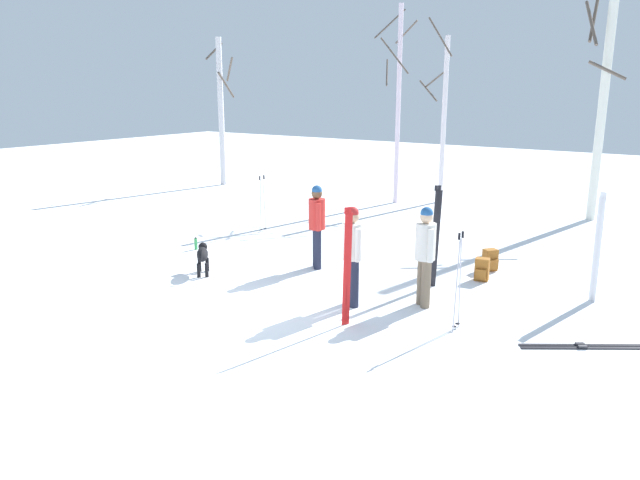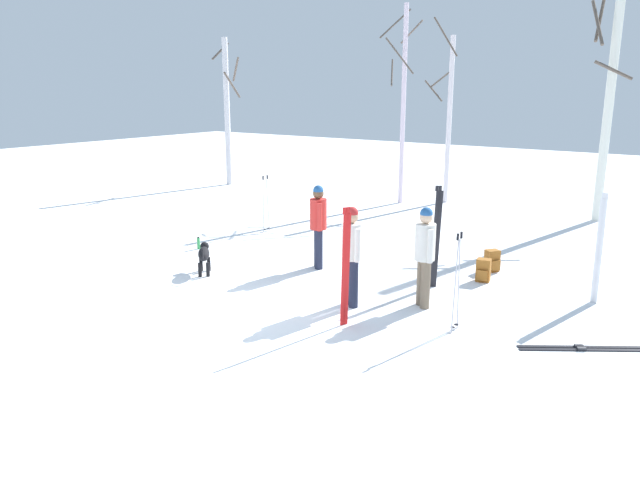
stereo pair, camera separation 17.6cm
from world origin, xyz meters
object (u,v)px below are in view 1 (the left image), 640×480
Objects in this scene: person_1 at (317,221)px; birch_tree_0 at (221,110)px; birch_tree_1 at (398,101)px; person_2 at (425,250)px; birch_tree_3 at (603,89)px; dog at (203,255)px; ski_poles_0 at (262,202)px; ski_pair_lying_0 at (584,346)px; ski_pair_planted_0 at (435,237)px; ski_pair_planted_2 at (597,248)px; backpack_0 at (490,260)px; backpack_1 at (482,270)px; ski_poles_1 at (458,279)px; water_bottle_0 at (196,244)px; person_0 at (352,250)px; birch_tree_2 at (443,117)px; ski_pair_planted_1 at (347,267)px.

person_1 is 0.32× the size of birch_tree_0.
person_1 is 0.28× the size of birch_tree_1.
birch_tree_3 reaches higher than person_2.
ski_poles_0 is (-1.32, 3.47, 0.39)m from dog.
ski_pair_lying_0 is at bearing -79.27° from birch_tree_3.
birch_tree_3 reaches higher than dog.
ski_pair_lying_0 is at bearing -29.16° from birch_tree_0.
birch_tree_1 is (-4.54, 7.17, 2.23)m from ski_pair_planted_0.
ski_pair_planted_2 is 4.37× the size of backpack_0.
backpack_1 is at bearing 80.07° from person_2.
backpack_0 is at bearing 159.27° from ski_pair_planted_2.
ski_pair_lying_0 is 1.06× the size of ski_poles_1.
water_bottle_0 is at bearing 170.46° from ski_poles_1.
ski_poles_0 is at bearing 144.57° from person_0.
dog reaches higher than ski_pair_lying_0.
ski_poles_0 is at bearing 110.83° from dog.
dog is at bearing -155.79° from ski_pair_planted_0.
ski_pair_lying_0 is at bearing -24.39° from ski_pair_planted_0.
person_2 reaches higher than backpack_0.
birch_tree_1 reaches higher than dog.
ski_poles_1 is at bearing -166.88° from ski_pair_lying_0.
person_2 is at bearing -99.93° from backpack_1.
person_2 is at bearing 142.00° from ski_poles_1.
person_1 is 3.90× the size of backpack_1.
ski_pair_planted_2 is 4.37× the size of backpack_1.
birch_tree_0 is (-6.03, 7.40, 2.64)m from water_bottle_0.
person_1 reaches higher than ski_poles_0.
birch_tree_3 is at bearing 61.54° from dog.
birch_tree_0 is (-6.18, 5.18, 2.00)m from ski_poles_0.
ski_pair_planted_0 is 1.28m from backpack_1.
ski_poles_1 is 3.50× the size of backpack_1.
ski_pair_planted_2 is at bearing 21.49° from dog.
person_2 reaches higher than backpack_1.
backpack_1 is (0.62, 0.85, -0.73)m from ski_pair_planted_0.
person_2 is 3.90× the size of backpack_0.
birch_tree_3 is (12.80, 1.13, 0.77)m from birch_tree_0.
ski_pair_planted_2 is 0.34× the size of birch_tree_2.
backpack_1 is at bearing 53.89° from ski_pair_planted_0.
backpack_0 is at bearing 97.23° from backpack_1.
ski_pair_lying_0 is (2.93, -1.33, -0.94)m from ski_pair_planted_0.
person_1 reaches higher than water_bottle_0.
ski_poles_0 is (-4.71, 3.35, -0.21)m from person_0.
person_0 is at bearing -173.68° from ski_pair_lying_0.
dog is 5.46m from backpack_1.
person_2 is 2.78m from backpack_0.
birch_tree_0 is at bearing 140.05° from ski_poles_0.
birch_tree_0 is (-14.24, 5.99, 1.82)m from ski_pair_planted_2.
birch_tree_3 reaches higher than birch_tree_1.
dog is 3.87m from ski_pair_planted_1.
birch_tree_0 is 0.89× the size of birch_tree_1.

